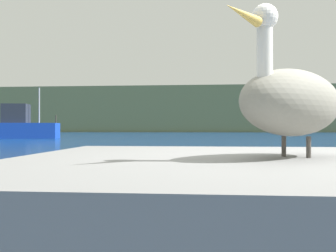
# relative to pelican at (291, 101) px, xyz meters

# --- Properties ---
(hillside_backdrop) EXTENTS (140.00, 10.86, 9.39)m
(hillside_backdrop) POSITION_rel_pelican_xyz_m (0.28, 78.30, 3.60)
(hillside_backdrop) COLOR #6B7A51
(hillside_backdrop) RESTS_ON ground
(pier_dock) EXTENTS (3.57, 2.77, 0.74)m
(pier_dock) POSITION_rel_pelican_xyz_m (0.01, 0.01, -0.73)
(pier_dock) COLOR gray
(pier_dock) RESTS_ON ground
(pelican) EXTENTS (0.99, 1.12, 0.90)m
(pelican) POSITION_rel_pelican_xyz_m (0.00, 0.00, 0.00)
(pelican) COLOR gray
(pelican) RESTS_ON pier_dock
(fishing_boat_blue) EXTENTS (8.18, 3.95, 4.38)m
(fishing_boat_blue) POSITION_rel_pelican_xyz_m (-16.96, 28.81, -0.16)
(fishing_boat_blue) COLOR blue
(fishing_boat_blue) RESTS_ON ground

